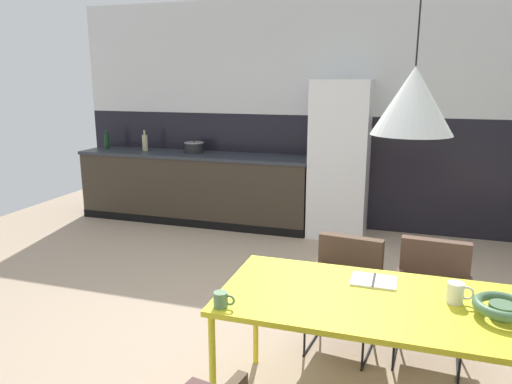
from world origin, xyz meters
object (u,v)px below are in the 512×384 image
object	(u,v)px
armchair_facing_counter	(432,288)
cooking_pot	(194,147)
refrigerator_column	(340,159)
mug_wide_latte	(221,300)
bottle_vinegar_dark	(107,141)
armchair_far_side	(345,280)
bottle_spice_small	(145,142)
open_book	(374,281)
mug_glass_clear	(456,293)
dining_table	(398,309)
fruit_bowl	(503,307)
pendant_lamp_over_table_near	(413,101)

from	to	relation	value
armchair_facing_counter	cooking_pot	bearing A→B (deg)	-37.20
armchair_facing_counter	cooking_pot	world-z (taller)	cooking_pot
refrigerator_column	armchair_facing_counter	bearing A→B (deg)	-68.34
mug_wide_latte	bottle_vinegar_dark	distance (m)	4.85
armchair_far_side	bottle_spice_small	size ratio (longest dim) A/B	2.78
open_book	bottle_vinegar_dark	bearing A→B (deg)	141.21
cooking_pot	bottle_spice_small	world-z (taller)	bottle_spice_small
open_book	cooking_pot	distance (m)	4.06
armchair_far_side	cooking_pot	world-z (taller)	cooking_pot
mug_glass_clear	cooking_pot	distance (m)	4.44
mug_glass_clear	mug_wide_latte	bearing A→B (deg)	-159.99
dining_table	bottle_spice_small	distance (m)	4.78
refrigerator_column	armchair_facing_counter	xyz separation A→B (m)	(0.98, -2.48, -0.43)
dining_table	mug_wide_latte	bearing A→B (deg)	-158.56
fruit_bowl	armchair_far_side	bearing A→B (deg)	136.22
fruit_bowl	bottle_spice_small	bearing A→B (deg)	139.25
mug_glass_clear	cooking_pot	bearing A→B (deg)	132.15
armchair_facing_counter	mug_wide_latte	size ratio (longest dim) A/B	7.08
open_book	bottle_spice_small	distance (m)	4.53
fruit_bowl	mug_glass_clear	distance (m)	0.22
dining_table	fruit_bowl	world-z (taller)	fruit_bowl
cooking_pot	pendant_lamp_over_table_near	world-z (taller)	pendant_lamp_over_table_near
dining_table	open_book	xyz separation A→B (m)	(-0.14, 0.21, 0.05)
mug_wide_latte	pendant_lamp_over_table_near	bearing A→B (deg)	22.72
dining_table	bottle_vinegar_dark	bearing A→B (deg)	140.33
refrigerator_column	bottle_vinegar_dark	xyz separation A→B (m)	(-3.25, 0.04, 0.09)
mug_wide_latte	cooking_pot	xyz separation A→B (m)	(-1.85, 3.70, 0.19)
armchair_far_side	cooking_pot	xyz separation A→B (m)	(-2.34, 2.58, 0.50)
open_book	cooking_pot	size ratio (longest dim) A/B	0.98
bottle_vinegar_dark	armchair_far_side	bearing A→B (deg)	-34.88
fruit_bowl	pendant_lamp_over_table_near	size ratio (longest dim) A/B	0.23
fruit_bowl	mug_glass_clear	size ratio (longest dim) A/B	2.07
cooking_pot	bottle_spice_small	xyz separation A→B (m)	(-0.72, -0.03, 0.04)
open_book	bottle_vinegar_dark	size ratio (longest dim) A/B	0.96
refrigerator_column	cooking_pot	distance (m)	1.93
mug_glass_clear	dining_table	bearing A→B (deg)	-164.51
armchair_far_side	pendant_lamp_over_table_near	world-z (taller)	pendant_lamp_over_table_near
cooking_pot	bottle_vinegar_dark	size ratio (longest dim) A/B	0.98
pendant_lamp_over_table_near	refrigerator_column	bearing A→B (deg)	103.21
bottle_vinegar_dark	dining_table	bearing A→B (deg)	-39.67
fruit_bowl	pendant_lamp_over_table_near	xyz separation A→B (m)	(-0.48, 0.04, 0.96)
fruit_bowl	dining_table	bearing A→B (deg)	177.68
cooking_pot	pendant_lamp_over_table_near	bearing A→B (deg)	-51.09
refrigerator_column	fruit_bowl	world-z (taller)	refrigerator_column
refrigerator_column	mug_wide_latte	bearing A→B (deg)	-91.21
armchair_facing_counter	mug_glass_clear	size ratio (longest dim) A/B	6.03
refrigerator_column	armchair_facing_counter	size ratio (longest dim) A/B	2.33
mug_wide_latte	bottle_spice_small	distance (m)	4.48
fruit_bowl	mug_glass_clear	bearing A→B (deg)	154.31
refrigerator_column	armchair_far_side	size ratio (longest dim) A/B	2.40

